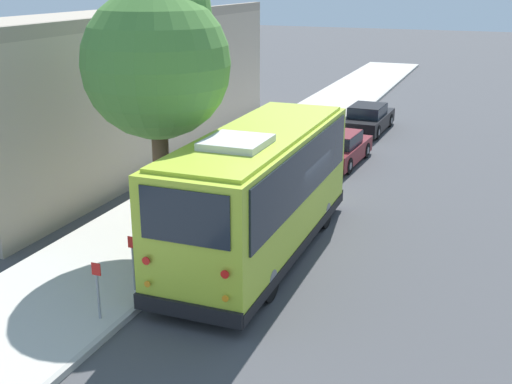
{
  "coord_description": "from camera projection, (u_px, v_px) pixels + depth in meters",
  "views": [
    {
      "loc": [
        -16.1,
        -5.41,
        7.2
      ],
      "look_at": [
        0.21,
        0.97,
        1.3
      ],
      "focal_mm": 45.0,
      "sensor_mm": 36.0,
      "label": 1
    }
  ],
  "objects": [
    {
      "name": "parked_sedan_black",
      "position": [
        367.0,
        119.0,
        31.19
      ],
      "size": [
        4.61,
        1.92,
        1.32
      ],
      "rotation": [
        0.0,
        0.0,
        -0.03
      ],
      "color": "black",
      "rests_on": "ground"
    },
    {
      "name": "building_backdrop",
      "position": [
        84.0,
        90.0,
        26.12
      ],
      "size": [
        19.15,
        8.01,
        5.99
      ],
      "color": "tan",
      "rests_on": "ground"
    },
    {
      "name": "curb_strip",
      "position": [
        228.0,
        230.0,
        18.98
      ],
      "size": [
        80.0,
        0.14,
        0.15
      ],
      "primitive_type": "cube",
      "color": "#AAA69D",
      "rests_on": "ground"
    },
    {
      "name": "ground_plane",
      "position": [
        285.0,
        241.0,
        18.38
      ],
      "size": [
        160.0,
        160.0,
        0.0
      ],
      "primitive_type": "plane",
      "color": "#474749"
    },
    {
      "name": "sign_post_near",
      "position": [
        98.0,
        290.0,
        13.73
      ],
      "size": [
        0.06,
        0.22,
        1.31
      ],
      "color": "gray",
      "rests_on": "sidewalk_slab"
    },
    {
      "name": "shuttle_bus",
      "position": [
        259.0,
        187.0,
        16.92
      ],
      "size": [
        8.76,
        2.82,
        3.59
      ],
      "rotation": [
        0.0,
        0.0,
        0.01
      ],
      "color": "#ADC633",
      "rests_on": "ground"
    },
    {
      "name": "fire_hydrant",
      "position": [
        263.0,
        171.0,
        23.07
      ],
      "size": [
        0.22,
        0.22,
        0.81
      ],
      "color": "#99999E",
      "rests_on": "sidewalk_slab"
    },
    {
      "name": "sidewalk_slab",
      "position": [
        166.0,
        221.0,
        19.69
      ],
      "size": [
        80.0,
        4.02,
        0.15
      ],
      "primitive_type": "cube",
      "color": "beige",
      "rests_on": "ground"
    },
    {
      "name": "street_tree",
      "position": [
        158.0,
        54.0,
        16.49
      ],
      "size": [
        3.88,
        3.88,
        7.43
      ],
      "color": "brown",
      "rests_on": "sidewalk_slab"
    },
    {
      "name": "parked_sedan_maroon",
      "position": [
        339.0,
        149.0,
        25.82
      ],
      "size": [
        4.23,
        1.89,
        1.3
      ],
      "rotation": [
        0.0,
        0.0,
        -0.06
      ],
      "color": "maroon",
      "rests_on": "ground"
    },
    {
      "name": "sign_post_far",
      "position": [
        133.0,
        263.0,
        14.98
      ],
      "size": [
        0.06,
        0.22,
        1.36
      ],
      "color": "gray",
      "rests_on": "sidewalk_slab"
    }
  ]
}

